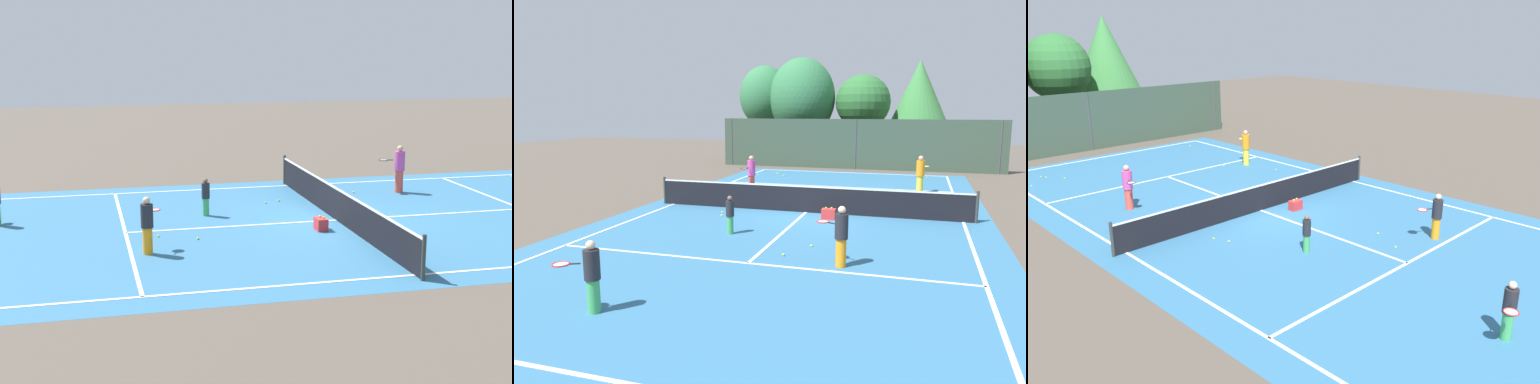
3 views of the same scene
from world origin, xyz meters
The scene contains 24 objects.
ground_plane centered at (0.00, 0.00, 0.00)m, with size 80.00×80.00×0.00m, color brown.
court_surface centered at (0.00, 0.00, 0.00)m, with size 13.00×25.00×0.01m.
tennis_net centered at (0.00, 0.00, 0.51)m, with size 11.90×0.10×1.10m.
perimeter_fence centered at (0.00, 14.00, 1.60)m, with size 18.00×0.12×3.20m.
tree_0 centered at (3.72, 19.00, 4.85)m, with size 4.27×4.27×7.24m.
tree_2 centered at (-0.03, 17.54, 4.29)m, with size 3.81×3.81×6.22m.
player_0 centered at (-3.42, 3.57, 0.88)m, with size 0.53×0.95×1.71m.
player_1 centered at (-1.52, -3.79, 0.61)m, with size 0.26×0.26×1.20m.
player_2 centered at (-1.79, -10.07, 0.73)m, with size 0.87×0.59×1.41m.
player_3 centered at (2.24, -5.96, 0.78)m, with size 0.89×0.63×1.52m.
player_4 centered at (4.03, 5.58, 0.90)m, with size 0.62×0.94×1.74m.
ball_crate centered at (1.01, -0.84, 0.18)m, with size 0.48×0.30×0.43m.
tennis_ball_0 centered at (-4.19, 10.35, 0.03)m, with size 0.07×0.07×0.07m, color #CCE533.
tennis_ball_1 centered at (-2.96, -1.02, 0.03)m, with size 0.07×0.07×0.07m, color #CCE533.
tennis_ball_2 centered at (-3.68, 1.96, 0.03)m, with size 0.07×0.07×0.07m, color #CCE533.
tennis_ball_3 centered at (1.20, -4.49, 0.03)m, with size 0.07×0.07×0.07m, color #CCE533.
tennis_ball_4 centered at (4.36, 3.77, 0.03)m, with size 0.07×0.07×0.07m, color #CCE533.
tennis_ball_5 centered at (-4.04, 10.10, 0.03)m, with size 0.07×0.07×0.07m, color #CCE533.
tennis_ball_6 centered at (-3.51, 9.34, 0.03)m, with size 0.07×0.07×0.07m, color #CCE533.
tennis_ball_7 centered at (3.03, 6.11, 0.03)m, with size 0.07×0.07×0.07m, color #CCE533.
tennis_ball_8 centered at (0.67, -5.53, 0.03)m, with size 0.07×0.07×0.07m, color #CCE533.
tennis_ball_9 centered at (-2.75, -1.55, 0.03)m, with size 0.07×0.07×0.07m, color #CCE533.
tennis_ball_10 centered at (4.41, 10.98, 0.03)m, with size 0.07×0.07×0.07m, color #CCE533.
tennis_ball_11 centered at (-5.01, 9.17, 0.03)m, with size 0.07×0.07×0.07m, color #CCE533.
Camera 3 is at (-12.27, -13.82, 6.58)m, focal length 36.75 mm.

